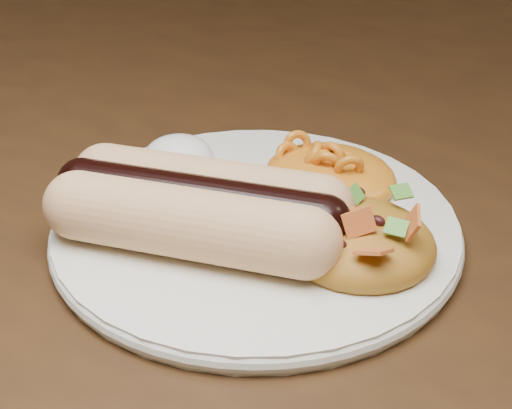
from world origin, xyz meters
The scene contains 7 objects.
table centered at (0.00, 0.00, 0.66)m, with size 1.60×0.90×0.75m.
plate centered at (-0.07, -0.16, 0.76)m, with size 0.25×0.25×0.01m, color silver.
hotdog centered at (-0.08, -0.20, 0.78)m, with size 0.15×0.12×0.04m.
mac_and_cheese centered at (-0.06, -0.10, 0.78)m, with size 0.09×0.08×0.03m, color orange.
sour_cream centered at (-0.15, -0.15, 0.78)m, with size 0.05×0.05×0.03m, color white.
taco_salad centered at (0.00, -0.15, 0.78)m, with size 0.09×0.09×0.04m.
fork centered at (-0.10, -0.19, 0.75)m, with size 0.02×0.14×0.00m, color silver.
Camera 1 is at (0.18, -0.48, 1.02)m, focal length 55.00 mm.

